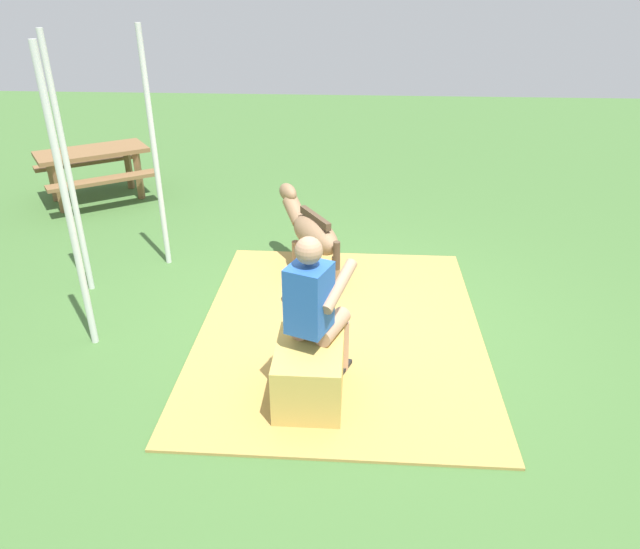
# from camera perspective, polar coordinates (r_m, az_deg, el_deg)

# --- Properties ---
(ground_plane) EXTENTS (24.00, 24.00, 0.00)m
(ground_plane) POSITION_cam_1_polar(r_m,az_deg,el_deg) (5.66, 2.14, -4.57)
(ground_plane) COLOR #426B33
(hay_patch) EXTENTS (3.34, 2.61, 0.02)m
(hay_patch) POSITION_cam_1_polar(r_m,az_deg,el_deg) (5.51, 1.98, -5.37)
(hay_patch) COLOR #AD8C47
(hay_patch) RESTS_ON ground
(hay_bale) EXTENTS (0.71, 0.51, 0.49)m
(hay_bale) POSITION_cam_1_polar(r_m,az_deg,el_deg) (4.55, -1.05, -9.68)
(hay_bale) COLOR tan
(hay_bale) RESTS_ON ground
(person_seated) EXTENTS (0.72, 0.57, 1.37)m
(person_seated) POSITION_cam_1_polar(r_m,az_deg,el_deg) (4.40, -0.38, -3.10)
(person_seated) COLOR tan
(person_seated) RESTS_ON ground
(pony_standing) EXTENTS (1.20, 0.86, 0.88)m
(pony_standing) POSITION_cam_1_polar(r_m,az_deg,el_deg) (6.28, -0.84, 4.22)
(pony_standing) COLOR #8C6B4C
(pony_standing) RESTS_ON ground
(tent_pole_left) EXTENTS (0.06, 0.06, 2.57)m
(tent_pole_left) POSITION_cam_1_polar(r_m,az_deg,el_deg) (5.19, -23.40, 5.90)
(tent_pole_left) COLOR silver
(tent_pole_left) RESTS_ON ground
(tent_pole_right) EXTENTS (0.06, 0.06, 2.57)m
(tent_pole_right) POSITION_cam_1_polar(r_m,az_deg,el_deg) (6.58, -15.82, 11.29)
(tent_pole_right) COLOR silver
(tent_pole_right) RESTS_ON ground
(tent_pole_mid) EXTENTS (0.06, 0.06, 2.57)m
(tent_pole_mid) POSITION_cam_1_polar(r_m,az_deg,el_deg) (6.23, -23.36, 9.23)
(tent_pole_mid) COLOR silver
(tent_pole_mid) RESTS_ON ground
(picnic_bench) EXTENTS (1.93, 1.98, 0.75)m
(picnic_bench) POSITION_cam_1_polar(r_m,az_deg,el_deg) (9.21, -21.26, 10.24)
(picnic_bench) COLOR brown
(picnic_bench) RESTS_ON ground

